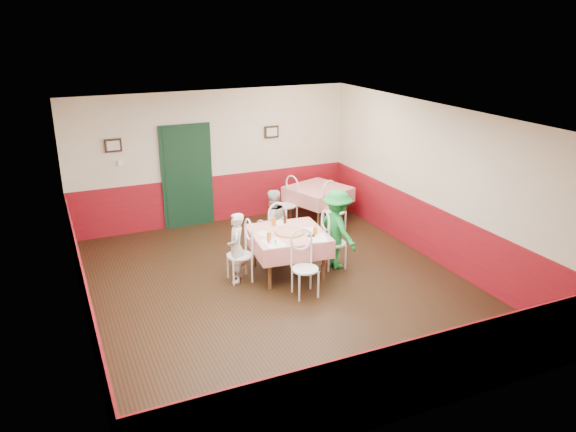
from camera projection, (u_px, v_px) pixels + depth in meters
name	position (u px, v px, depth m)	size (l,w,h in m)	color
floor	(280.00, 287.00, 9.21)	(7.00, 7.00, 0.00)	black
ceiling	(279.00, 116.00, 8.27)	(7.00, 7.00, 0.00)	white
back_wall	(214.00, 158.00, 11.75)	(6.00, 0.10, 2.80)	beige
front_wall	(415.00, 306.00, 5.73)	(6.00, 0.10, 2.80)	beige
left_wall	(76.00, 235.00, 7.58)	(0.10, 7.00, 2.80)	beige
right_wall	(436.00, 184.00, 9.89)	(0.10, 7.00, 2.80)	beige
wainscot_back	(216.00, 199.00, 12.04)	(6.00, 0.03, 1.00)	maroon
wainscot_front	(407.00, 380.00, 6.04)	(6.00, 0.03, 1.00)	maroon
wainscot_left	(85.00, 294.00, 7.89)	(0.03, 7.00, 1.00)	maroon
wainscot_right	(431.00, 232.00, 10.18)	(0.03, 7.00, 1.00)	maroon
door	(187.00, 178.00, 11.59)	(0.96, 0.06, 2.10)	black
picture_left	(113.00, 145.00, 10.78)	(0.32, 0.03, 0.26)	black
picture_right	(272.00, 132.00, 12.05)	(0.32, 0.03, 0.26)	black
thermostat	(120.00, 163.00, 10.94)	(0.10, 0.03, 0.10)	white
main_table	(288.00, 253.00, 9.58)	(1.22, 1.22, 0.77)	red
second_table	(318.00, 204.00, 12.07)	(1.12, 1.12, 0.77)	red
chair_left	(239.00, 255.00, 9.30)	(0.42, 0.42, 0.90)	white
chair_right	(334.00, 243.00, 9.81)	(0.42, 0.42, 0.90)	white
chair_far	(273.00, 232.00, 10.32)	(0.42, 0.42, 0.90)	white
chair_near	(305.00, 269.00, 8.80)	(0.42, 0.42, 0.90)	white
chair_second_a	(286.00, 206.00, 11.76)	(0.42, 0.42, 0.90)	white
chair_second_b	(335.00, 211.00, 11.40)	(0.42, 0.42, 0.90)	white
pizza	(290.00, 232.00, 9.41)	(0.48, 0.48, 0.03)	#B74723
plate_left	(265.00, 234.00, 9.36)	(0.25, 0.25, 0.01)	white
plate_right	(310.00, 230.00, 9.55)	(0.25, 0.25, 0.01)	white
plate_far	(280.00, 223.00, 9.84)	(0.25, 0.25, 0.01)	white
glass_a	(269.00, 237.00, 9.07)	(0.08, 0.08, 0.14)	#BF7219
glass_b	(315.00, 231.00, 9.33)	(0.07, 0.07, 0.13)	#BF7219
glass_c	(274.00, 222.00, 9.75)	(0.07, 0.07, 0.14)	#BF7219
beer_bottle	(285.00, 219.00, 9.79)	(0.05, 0.05, 0.19)	#381C0A
shaker_a	(270.00, 242.00, 8.94)	(0.04, 0.04, 0.09)	silver
shaker_b	(276.00, 243.00, 8.90)	(0.04, 0.04, 0.09)	silver
shaker_c	(269.00, 240.00, 8.99)	(0.04, 0.04, 0.09)	#B23319
menu_left	(274.00, 243.00, 9.00)	(0.30, 0.40, 0.00)	white
menu_right	(317.00, 238.00, 9.21)	(0.30, 0.40, 0.00)	white
wallet	(311.00, 236.00, 9.27)	(0.11, 0.09, 0.02)	black
diner_left	(236.00, 248.00, 9.24)	(0.44, 0.29, 1.19)	gray
diner_far	(272.00, 222.00, 10.30)	(0.60, 0.47, 1.24)	gray
diner_right	(337.00, 229.00, 9.74)	(0.91, 0.52, 1.41)	gray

